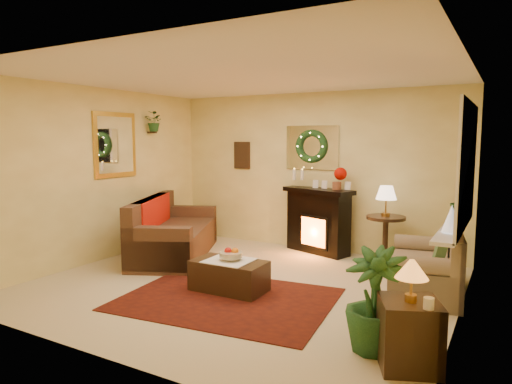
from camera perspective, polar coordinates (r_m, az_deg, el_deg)
The scene contains 31 objects.
floor at distance 5.91m, azimuth -1.70°, elevation -11.49°, with size 5.00×5.00×0.00m, color beige.
ceiling at distance 5.67m, azimuth -1.80°, elevation 14.35°, with size 5.00×5.00×0.00m, color white.
wall_back at distance 7.65m, azimuth 7.02°, elevation 2.54°, with size 5.00×5.00×0.00m, color #EFD88C.
wall_front at distance 3.91m, azimuth -19.10°, elevation -1.64°, with size 5.00×5.00×0.00m, color #EFD88C.
wall_left at distance 7.26m, azimuth -18.90°, elevation 2.02°, with size 4.50×4.50×0.00m, color #EFD88C.
wall_right at distance 4.85m, azimuth 24.41°, elevation -0.33°, with size 4.50×4.50×0.00m, color #EFD88C.
area_rug at distance 5.40m, azimuth -3.63°, elevation -13.20°, with size 2.36×1.77×0.01m, color maroon.
sofa at distance 7.30m, azimuth -10.04°, elevation -4.59°, with size 0.95×2.15×0.92m, color #412217.
red_throw at distance 7.41m, azimuth -9.67°, elevation -4.22°, with size 0.87×1.42×0.02m, color #AF2007.
fireplace at distance 7.47m, azimuth 7.77°, elevation -3.36°, with size 1.07×0.34×0.98m, color black.
poinsettia at distance 7.23m, azimuth 10.51°, elevation 2.25°, with size 0.20×0.20×0.20m, color #B70C00.
mantel_candle_a at distance 7.54m, azimuth 4.81°, elevation 2.20°, with size 0.06×0.06×0.18m, color beige.
mantel_candle_b at distance 7.47m, azimuth 5.80°, elevation 2.15°, with size 0.06×0.06×0.17m, color #FAEECD.
mantel_mirror at distance 7.61m, azimuth 7.01°, elevation 5.54°, with size 0.92×0.02×0.72m, color white.
wreath at distance 7.58m, azimuth 6.89°, elevation 5.69°, with size 0.55×0.55×0.11m, color #194719.
wall_art at distance 8.23m, azimuth -1.75°, elevation 4.62°, with size 0.32×0.03×0.48m, color #381E11.
gold_mirror at distance 7.42m, azimuth -17.19°, elevation 5.65°, with size 0.03×0.84×1.00m, color gold.
hanging_plant at distance 7.87m, azimuth -12.54°, elevation 7.43°, with size 0.33×0.28×0.36m, color #194719.
loveseat at distance 5.86m, azimuth 20.41°, elevation -7.79°, with size 0.77×1.34×0.77m, color gray.
window_frame at distance 5.38m, azimuth 24.91°, elevation 2.95°, with size 0.03×1.86×1.36m, color white.
window_glass at distance 5.38m, azimuth 24.75°, elevation 2.96°, with size 0.02×1.70×1.22m, color black.
window_sill at distance 5.47m, azimuth 23.46°, elevation -4.12°, with size 0.22×1.86×0.04m, color white.
mini_tree at distance 5.03m, azimuth 23.25°, elevation -3.04°, with size 0.18×0.18×0.28m, color white.
sill_plant at distance 6.11m, azimuth 24.04°, elevation -1.03°, with size 0.26×0.21×0.48m, color #1A371E.
side_table_round at distance 6.96m, azimuth 15.84°, elevation -6.18°, with size 0.56×0.56×0.73m, color #3C240E.
lamp_cream at distance 6.86m, azimuth 15.92°, elevation -1.66°, with size 0.29×0.29×0.45m, color #FFD9B5.
end_table_square at distance 4.03m, azimuth 18.59°, elevation -16.62°, with size 0.45×0.45×0.56m, color #3B2615.
lamp_tiffany at distance 3.85m, azimuth 18.86°, elevation -10.22°, with size 0.26×0.26×0.38m, color #FFAC2A.
coffee_table at distance 5.62m, azimuth -3.39°, elevation -10.21°, with size 0.89×0.49×0.37m, color #322010.
fruit_bowl at distance 5.56m, azimuth -3.16°, elevation -7.84°, with size 0.28×0.28×0.06m, color beige.
floor_palm at distance 4.17m, azimuth 14.57°, elevation -13.04°, with size 1.53×1.53×2.74m, color #23652E.
Camera 1 is at (2.91, -4.80, 1.84)m, focal length 32.00 mm.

